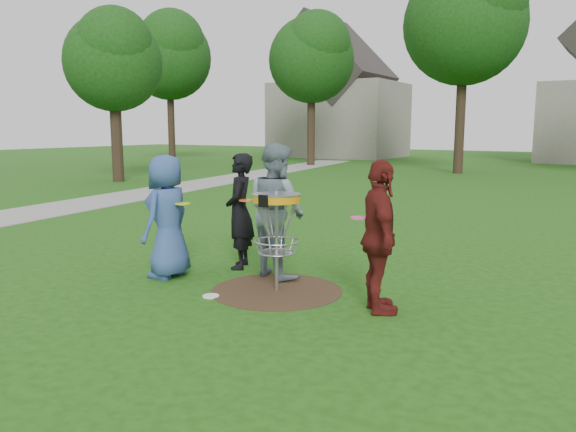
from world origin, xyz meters
The scene contains 11 objects.
ground centered at (0.00, 0.00, 0.00)m, with size 100.00×100.00×0.00m, color #19470F.
dirt_patch centered at (0.00, 0.00, 0.00)m, with size 1.80×1.80×0.01m, color #47331E.
concrete_path centered at (-10.00, 8.00, 0.01)m, with size 2.20×40.00×0.02m, color #9E9E99.
player_blue centered at (-1.79, -0.20, 0.92)m, with size 0.89×0.58×1.83m, color #304B84.
player_black centered at (-1.19, 0.80, 0.91)m, with size 0.66×0.44×1.82m, color black.
player_grey centered at (-0.43, 0.68, 1.00)m, with size 0.97×0.76×2.00m, color slate.
player_maroon centered at (1.52, -0.12, 0.92)m, with size 1.08×0.45×1.85m, color #5A1714.
disc_on_grass centered at (-0.61, -0.68, 0.01)m, with size 0.22×0.22×0.02m, color white.
disc_golf_basket centered at (0.00, 0.00, 1.02)m, with size 0.66×0.67×1.38m.
held_discs centered at (-0.38, 0.21, 1.15)m, with size 2.98×1.03×0.13m.
tree_row centered at (0.44, 20.67, 6.21)m, with size 51.20×17.42×9.90m.
Camera 1 is at (3.95, -6.31, 2.22)m, focal length 35.00 mm.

